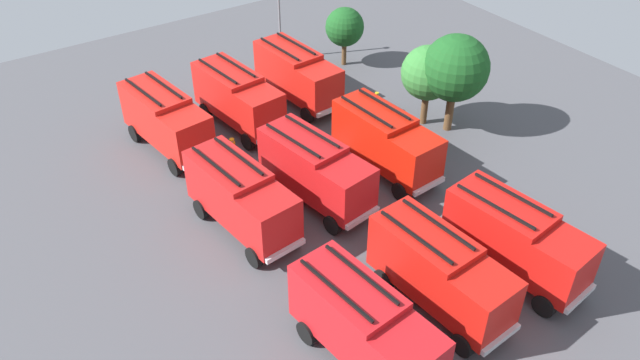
{
  "coord_description": "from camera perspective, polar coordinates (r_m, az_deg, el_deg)",
  "views": [
    {
      "loc": [
        23.05,
        -15.66,
        22.24
      ],
      "look_at": [
        0.0,
        0.0,
        1.4
      ],
      "focal_mm": 35.49,
      "sensor_mm": 36.0,
      "label": 1
    }
  ],
  "objects": [
    {
      "name": "traffic_cone_1",
      "position": [
        37.81,
        1.65,
        1.33
      ],
      "size": [
        0.44,
        0.44,
        0.63
      ],
      "primitive_type": "cone",
      "color": "#F2600C",
      "rests_on": "ground"
    },
    {
      "name": "firefighter_3",
      "position": [
        43.17,
        5.1,
        7.01
      ],
      "size": [
        0.42,
        0.27,
        1.63
      ],
      "rotation": [
        0.0,
        0.0,
        4.71
      ],
      "color": "black",
      "rests_on": "ground"
    },
    {
      "name": "fire_truck_3",
      "position": [
        41.4,
        -7.43,
        7.44
      ],
      "size": [
        7.42,
        3.38,
        3.88
      ],
      "rotation": [
        0.0,
        0.0,
        0.11
      ],
      "color": "red",
      "rests_on": "ground"
    },
    {
      "name": "tree_1",
      "position": [
        41.24,
        9.75,
        9.48
      ],
      "size": [
        3.52,
        3.52,
        5.46
      ],
      "color": "brown",
      "rests_on": "ground"
    },
    {
      "name": "fire_truck_7",
      "position": [
        36.93,
        5.94,
        3.62
      ],
      "size": [
        7.35,
        3.15,
        3.88
      ],
      "rotation": [
        0.0,
        0.0,
        0.07
      ],
      "color": "red",
      "rests_on": "ground"
    },
    {
      "name": "fire_truck_6",
      "position": [
        43.93,
        -2.06,
        9.55
      ],
      "size": [
        7.36,
        3.2,
        3.88
      ],
      "rotation": [
        0.0,
        0.0,
        0.08
      ],
      "color": "red",
      "rests_on": "ground"
    },
    {
      "name": "fire_truck_5",
      "position": [
        28.93,
        10.77,
        -8.03
      ],
      "size": [
        7.36,
        3.19,
        3.88
      ],
      "rotation": [
        0.0,
        0.0,
        0.07
      ],
      "color": "red",
      "rests_on": "ground"
    },
    {
      "name": "firefighter_0",
      "position": [
        41.95,
        5.46,
        6.22
      ],
      "size": [
        0.48,
        0.43,
        1.8
      ],
      "rotation": [
        0.0,
        0.0,
        5.28
      ],
      "color": "black",
      "rests_on": "ground"
    },
    {
      "name": "lamppost",
      "position": [
        49.42,
        -3.72,
        15.33
      ],
      "size": [
        0.36,
        0.36,
        7.29
      ],
      "color": "slate",
      "rests_on": "ground"
    },
    {
      "name": "firefighter_2",
      "position": [
        37.78,
        0.16,
        2.4
      ],
      "size": [
        0.42,
        0.48,
        1.62
      ],
      "rotation": [
        0.0,
        0.0,
        3.67
      ],
      "color": "black",
      "rests_on": "ground"
    },
    {
      "name": "fire_truck_2",
      "position": [
        26.38,
        4.03,
        -12.91
      ],
      "size": [
        7.41,
        3.35,
        3.88
      ],
      "rotation": [
        0.0,
        0.0,
        0.1
      ],
      "color": "red",
      "rests_on": "ground"
    },
    {
      "name": "tree_0",
      "position": [
        48.81,
        2.24,
        13.61
      ],
      "size": [
        2.92,
        2.92,
        4.53
      ],
      "color": "brown",
      "rests_on": "ground"
    },
    {
      "name": "fire_truck_0",
      "position": [
        39.84,
        -13.72,
        5.38
      ],
      "size": [
        7.44,
        3.46,
        3.88
      ],
      "rotation": [
        0.0,
        0.0,
        0.12
      ],
      "color": "red",
      "rests_on": "ground"
    },
    {
      "name": "fire_truck_4",
      "position": [
        34.34,
        -0.42,
        0.99
      ],
      "size": [
        7.48,
        3.6,
        3.88
      ],
      "rotation": [
        0.0,
        0.0,
        0.15
      ],
      "color": "red",
      "rests_on": "ground"
    },
    {
      "name": "firefighter_1",
      "position": [
        38.24,
        -7.88,
        2.71
      ],
      "size": [
        0.46,
        0.47,
        1.81
      ],
      "rotation": [
        0.0,
        0.0,
        0.76
      ],
      "color": "black",
      "rests_on": "ground"
    },
    {
      "name": "tree_2",
      "position": [
        40.51,
        12.12,
        9.82
      ],
      "size": [
        4.22,
        4.22,
        6.54
      ],
      "color": "brown",
      "rests_on": "ground"
    },
    {
      "name": "traffic_cone_0",
      "position": [
        37.02,
        -9.67,
        -0.13
      ],
      "size": [
        0.45,
        0.45,
        0.64
      ],
      "primitive_type": "cone",
      "color": "#F2600C",
      "rests_on": "ground"
    },
    {
      "name": "ground_plane",
      "position": [
        35.65,
        -0.0,
        -1.8
      ],
      "size": [
        56.53,
        56.53,
        0.0
      ],
      "primitive_type": "plane",
      "color": "#4C4C51"
    },
    {
      "name": "fire_truck_1",
      "position": [
        32.68,
        -7.13,
        -1.48
      ],
      "size": [
        7.42,
        3.39,
        3.88
      ],
      "rotation": [
        0.0,
        0.0,
        0.11
      ],
      "color": "red",
      "rests_on": "ground"
    },
    {
      "name": "fire_truck_8",
      "position": [
        31.4,
        17.28,
        -5.02
      ],
      "size": [
        7.45,
        3.5,
        3.88
      ],
      "rotation": [
        0.0,
        0.0,
        0.13
      ],
      "color": "red",
      "rests_on": "ground"
    }
  ]
}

